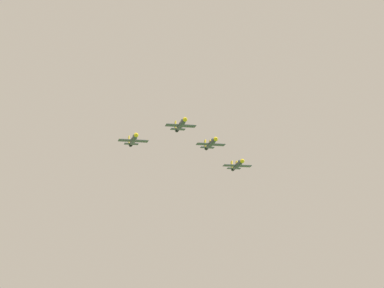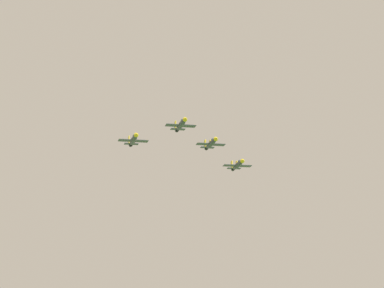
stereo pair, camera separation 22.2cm
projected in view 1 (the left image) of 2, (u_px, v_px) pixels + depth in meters
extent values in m
ellipsoid|color=#2D3338|center=(181.00, 125.00, 253.54)|extent=(7.71, 12.89, 1.74)
cone|color=gold|center=(186.00, 119.00, 246.33)|extent=(2.11, 2.23, 1.48)
ellipsoid|color=#334751|center=(183.00, 120.00, 250.84)|extent=(2.22, 2.67, 1.02)
cube|color=#2D3338|center=(181.00, 126.00, 254.16)|extent=(10.05, 7.16, 0.17)
cube|color=gold|center=(194.00, 126.00, 255.02)|extent=(1.87, 2.80, 0.21)
cube|color=gold|center=(167.00, 125.00, 253.33)|extent=(1.87, 2.80, 0.21)
cube|color=#2D3338|center=(178.00, 129.00, 258.97)|extent=(5.11, 4.01, 0.17)
cube|color=gold|center=(181.00, 125.00, 259.17)|extent=(1.09, 1.83, 2.52)
cube|color=gold|center=(175.00, 125.00, 258.84)|extent=(1.09, 1.83, 2.52)
cylinder|color=black|center=(177.00, 130.00, 260.38)|extent=(1.53, 1.42, 1.22)
ellipsoid|color=#2D3338|center=(211.00, 144.00, 270.54)|extent=(7.74, 13.07, 1.77)
cone|color=gold|center=(216.00, 138.00, 263.25)|extent=(2.13, 2.25, 1.50)
ellipsoid|color=#334751|center=(213.00, 140.00, 267.81)|extent=(2.24, 2.70, 1.03)
cube|color=#2D3338|center=(211.00, 144.00, 271.17)|extent=(10.18, 7.21, 0.18)
cube|color=gold|center=(223.00, 145.00, 272.06)|extent=(1.88, 2.83, 0.21)
cube|color=gold|center=(198.00, 144.00, 270.30)|extent=(1.88, 2.83, 0.21)
cube|color=#2D3338|center=(207.00, 147.00, 276.04)|extent=(5.18, 4.04, 0.18)
cube|color=gold|center=(210.00, 144.00, 276.24)|extent=(1.09, 1.86, 2.55)
cube|color=gold|center=(205.00, 144.00, 275.89)|extent=(1.09, 1.86, 2.55)
cylinder|color=black|center=(206.00, 148.00, 277.46)|extent=(1.55, 1.43, 1.24)
ellipsoid|color=#2D3338|center=(133.00, 140.00, 265.53)|extent=(7.94, 13.26, 1.80)
cone|color=gold|center=(137.00, 134.00, 258.11)|extent=(2.17, 2.29, 1.53)
ellipsoid|color=#334751|center=(135.00, 136.00, 262.76)|extent=(2.29, 2.74, 1.05)
cube|color=#2D3338|center=(133.00, 141.00, 266.17)|extent=(10.34, 7.37, 0.18)
cube|color=gold|center=(146.00, 141.00, 267.05)|extent=(1.93, 2.88, 0.22)
cube|color=gold|center=(120.00, 140.00, 265.31)|extent=(1.93, 2.88, 0.22)
cube|color=#2D3338|center=(131.00, 144.00, 271.12)|extent=(5.26, 4.13, 0.18)
cube|color=gold|center=(134.00, 140.00, 271.33)|extent=(1.12, 1.89, 2.59)
cube|color=gold|center=(129.00, 140.00, 270.98)|extent=(1.12, 1.89, 2.59)
cylinder|color=black|center=(131.00, 145.00, 272.57)|extent=(1.57, 1.46, 1.26)
ellipsoid|color=#2D3338|center=(238.00, 165.00, 287.13)|extent=(8.42, 13.51, 1.85)
cone|color=gold|center=(243.00, 160.00, 279.48)|extent=(2.25, 2.37, 1.57)
ellipsoid|color=#334751|center=(240.00, 161.00, 284.27)|extent=(2.38, 2.82, 1.08)
cube|color=#2D3338|center=(237.00, 166.00, 287.80)|extent=(10.58, 7.74, 0.18)
cube|color=gold|center=(250.00, 166.00, 288.60)|extent=(2.03, 2.94, 0.22)
cube|color=gold|center=(225.00, 165.00, 287.01)|extent=(2.03, 2.94, 0.22)
cube|color=#2D3338|center=(234.00, 168.00, 292.90)|extent=(5.40, 4.32, 0.18)
cube|color=gold|center=(236.00, 165.00, 293.10)|extent=(1.19, 1.92, 2.67)
cube|color=gold|center=(232.00, 165.00, 292.78)|extent=(1.19, 1.92, 2.67)
cylinder|color=black|center=(233.00, 169.00, 294.40)|extent=(1.62, 1.51, 1.29)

